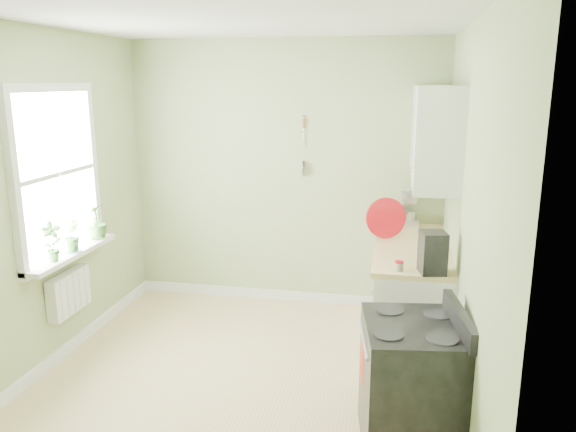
% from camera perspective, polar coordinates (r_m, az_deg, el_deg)
% --- Properties ---
extents(floor, '(3.20, 3.60, 0.02)m').
position_cam_1_polar(floor, '(4.54, -5.09, -16.89)').
color(floor, tan).
rests_on(floor, ground).
extents(ceiling, '(3.20, 3.60, 0.02)m').
position_cam_1_polar(ceiling, '(3.94, -5.96, 19.69)').
color(ceiling, white).
rests_on(ceiling, wall_back).
extents(wall_back, '(3.20, 0.02, 2.70)m').
position_cam_1_polar(wall_back, '(5.75, -0.36, 4.18)').
color(wall_back, '#A8B97E').
rests_on(wall_back, floor).
extents(wall_left, '(0.02, 3.60, 2.70)m').
position_cam_1_polar(wall_left, '(4.74, -24.52, 0.93)').
color(wall_left, '#A8B97E').
rests_on(wall_left, floor).
extents(wall_right, '(0.02, 3.60, 2.70)m').
position_cam_1_polar(wall_right, '(3.89, 17.88, -1.00)').
color(wall_right, '#A8B97E').
rests_on(wall_right, floor).
extents(base_cabinets, '(0.60, 1.60, 0.87)m').
position_cam_1_polar(base_cabinets, '(5.10, 12.40, -8.06)').
color(base_cabinets, white).
rests_on(base_cabinets, floor).
extents(countertop, '(0.64, 1.60, 0.04)m').
position_cam_1_polar(countertop, '(4.95, 12.54, -3.15)').
color(countertop, beige).
rests_on(countertop, base_cabinets).
extents(upper_cabinets, '(0.35, 1.40, 0.80)m').
position_cam_1_polar(upper_cabinets, '(4.88, 14.70, 8.00)').
color(upper_cabinets, white).
rests_on(upper_cabinets, wall_right).
extents(window, '(0.06, 1.14, 1.44)m').
position_cam_1_polar(window, '(4.93, -22.49, 3.95)').
color(window, white).
rests_on(window, wall_left).
extents(window_sill, '(0.18, 1.14, 0.04)m').
position_cam_1_polar(window_sill, '(5.03, -21.11, -3.60)').
color(window_sill, white).
rests_on(window_sill, wall_left).
extents(radiator, '(0.12, 0.50, 0.35)m').
position_cam_1_polar(radiator, '(5.11, -21.38, -7.27)').
color(radiator, white).
rests_on(radiator, wall_left).
extents(wall_utensils, '(0.02, 0.14, 0.58)m').
position_cam_1_polar(wall_utensils, '(5.65, 1.58, 6.22)').
color(wall_utensils, beige).
rests_on(wall_utensils, wall_back).
extents(stove, '(0.69, 0.76, 0.96)m').
position_cam_1_polar(stove, '(3.74, 12.41, -16.50)').
color(stove, black).
rests_on(stove, floor).
extents(stand_mixer, '(0.21, 0.32, 0.36)m').
position_cam_1_polar(stand_mixer, '(5.62, 12.12, 0.69)').
color(stand_mixer, '#B2B2B7').
rests_on(stand_mixer, countertop).
extents(kettle, '(0.20, 0.12, 0.20)m').
position_cam_1_polar(kettle, '(5.61, 10.52, 0.19)').
color(kettle, silver).
rests_on(kettle, countertop).
extents(coffee_maker, '(0.21, 0.23, 0.31)m').
position_cam_1_polar(coffee_maker, '(4.24, 14.44, -3.72)').
color(coffee_maker, black).
rests_on(coffee_maker, countertop).
extents(red_tray, '(0.37, 0.19, 0.37)m').
position_cam_1_polar(red_tray, '(5.08, 9.92, -0.20)').
color(red_tray, '#AB0E18').
rests_on(red_tray, countertop).
extents(jar, '(0.07, 0.07, 0.07)m').
position_cam_1_polar(jar, '(4.26, 11.22, -4.98)').
color(jar, '#A89B89').
rests_on(jar, countertop).
extents(plant_a, '(0.21, 0.20, 0.33)m').
position_cam_1_polar(plant_a, '(4.76, -22.90, -2.41)').
color(plant_a, '#3A6828').
rests_on(plant_a, window_sill).
extents(plant_b, '(0.18, 0.19, 0.27)m').
position_cam_1_polar(plant_b, '(4.99, -21.10, -1.85)').
color(plant_b, '#3A6828').
rests_on(plant_b, window_sill).
extents(plant_c, '(0.19, 0.19, 0.32)m').
position_cam_1_polar(plant_c, '(5.32, -18.88, -0.52)').
color(plant_c, '#3A6828').
rests_on(plant_c, window_sill).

